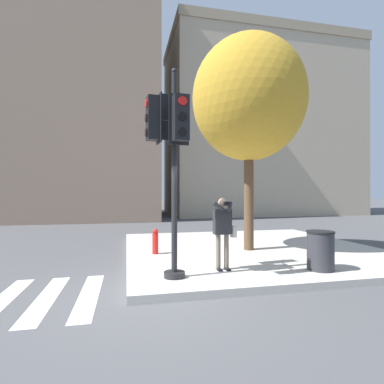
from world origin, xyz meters
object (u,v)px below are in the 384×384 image
(traffic_signal_pole, at_px, (169,140))
(street_tree, at_px, (249,99))
(person_photographer, at_px, (223,227))
(trash_bin, at_px, (320,250))
(fire_hydrant, at_px, (155,241))

(traffic_signal_pole, bearing_deg, street_tree, 41.69)
(person_photographer, xyz_separation_m, trash_bin, (2.19, -0.51, -0.53))
(person_photographer, relative_size, trash_bin, 1.84)
(person_photographer, distance_m, fire_hydrant, 2.63)
(street_tree, xyz_separation_m, trash_bin, (0.62, -2.69, -4.29))
(trash_bin, bearing_deg, person_photographer, 166.80)
(fire_hydrant, xyz_separation_m, trash_bin, (3.55, -2.68, 0.09))
(traffic_signal_pole, height_order, fire_hydrant, traffic_signal_pole)
(street_tree, distance_m, fire_hydrant, 5.27)
(person_photographer, bearing_deg, trash_bin, -13.20)
(street_tree, bearing_deg, trash_bin, -77.06)
(person_photographer, height_order, fire_hydrant, person_photographer)
(traffic_signal_pole, relative_size, fire_hydrant, 6.01)
(fire_hydrant, distance_m, trash_bin, 4.45)
(traffic_signal_pole, xyz_separation_m, trash_bin, (3.51, -0.12, -2.43))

